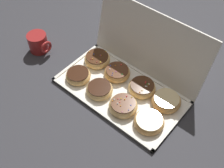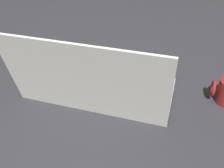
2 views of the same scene
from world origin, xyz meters
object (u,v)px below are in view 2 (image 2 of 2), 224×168
sprinkle_donut_5 (115,92)px  sprinkle_donut_4 (148,99)px  sprinkle_donut_6 (82,87)px  sprinkle_donut_2 (93,70)px  glazed_ring_donut_7 (53,83)px  chocolate_frosted_donut_0 (153,80)px  glazed_ring_donut_3 (66,67)px  donut_box (103,86)px  chocolate_frosted_donut_1 (123,76)px

sprinkle_donut_5 → sprinkle_donut_4: bearing=177.3°
sprinkle_donut_6 → sprinkle_donut_2: bearing=-90.1°
glazed_ring_donut_7 → chocolate_frosted_donut_0: bearing=-160.4°
glazed_ring_donut_3 → sprinkle_donut_5: size_ratio=1.04×
donut_box → sprinkle_donut_6: sprinkle_donut_6 is taller
chocolate_frosted_donut_1 → sprinkle_donut_5: (-0.00, 0.12, 0.00)m
sprinkle_donut_2 → glazed_ring_donut_7: sprinkle_donut_2 is taller
sprinkle_donut_4 → glazed_ring_donut_7: 0.36m
glazed_ring_donut_3 → glazed_ring_donut_7: size_ratio=0.98×
chocolate_frosted_donut_0 → sprinkle_donut_2: size_ratio=0.94×
chocolate_frosted_donut_0 → chocolate_frosted_donut_1: same height
sprinkle_donut_5 → chocolate_frosted_donut_1: bearing=-88.5°
chocolate_frosted_donut_1 → sprinkle_donut_5: size_ratio=0.98×
sprinkle_donut_4 → sprinkle_donut_5: bearing=-2.7°
chocolate_frosted_donut_0 → glazed_ring_donut_3: same height
chocolate_frosted_donut_0 → glazed_ring_donut_3: size_ratio=0.92×
sprinkle_donut_4 → sprinkle_donut_6: bearing=-0.6°
sprinkle_donut_5 → sprinkle_donut_2: bearing=-42.9°
chocolate_frosted_donut_0 → glazed_ring_donut_3: bearing=1.0°
donut_box → sprinkle_donut_4: sprinkle_donut_4 is taller
chocolate_frosted_donut_1 → sprinkle_donut_5: bearing=91.5°
donut_box → sprinkle_donut_2: sprinkle_donut_2 is taller
donut_box → sprinkle_donut_2: bearing=-44.5°
sprinkle_donut_6 → glazed_ring_donut_7: 0.11m
donut_box → sprinkle_donut_2: (0.06, -0.06, 0.03)m
chocolate_frosted_donut_1 → glazed_ring_donut_3: same height
glazed_ring_donut_7 → sprinkle_donut_2: bearing=-131.3°
glazed_ring_donut_7 → chocolate_frosted_donut_1: bearing=-152.2°
sprinkle_donut_4 → glazed_ring_donut_7: (0.36, 0.00, -0.00)m
glazed_ring_donut_7 → glazed_ring_donut_3: bearing=-88.1°
sprinkle_donut_2 → sprinkle_donut_4: (-0.25, 0.13, -0.00)m
sprinkle_donut_4 → sprinkle_donut_5: size_ratio=1.03×
sprinkle_donut_5 → sprinkle_donut_6: (0.13, 0.00, -0.00)m
sprinkle_donut_4 → glazed_ring_donut_7: size_ratio=0.98×
chocolate_frosted_donut_1 → glazed_ring_donut_3: 0.24m
donut_box → glazed_ring_donut_3: 0.19m
sprinkle_donut_2 → glazed_ring_donut_3: (0.12, 0.01, -0.00)m
glazed_ring_donut_3 → sprinkle_donut_5: bearing=155.5°
chocolate_frosted_donut_1 → glazed_ring_donut_7: glazed_ring_donut_7 is taller
sprinkle_donut_2 → sprinkle_donut_4: 0.28m
chocolate_frosted_donut_0 → glazed_ring_donut_7: glazed_ring_donut_7 is taller
chocolate_frosted_donut_1 → sprinkle_donut_4: size_ratio=0.95×
sprinkle_donut_2 → sprinkle_donut_4: size_ratio=0.98×
chocolate_frosted_donut_0 → glazed_ring_donut_7: 0.38m
sprinkle_donut_2 → sprinkle_donut_6: sprinkle_donut_2 is taller
glazed_ring_donut_3 → sprinkle_donut_5: 0.27m
glazed_ring_donut_3 → sprinkle_donut_4: 0.39m
donut_box → chocolate_frosted_donut_0: 0.19m
chocolate_frosted_donut_1 → sprinkle_donut_2: size_ratio=0.97×
sprinkle_donut_6 → glazed_ring_donut_3: bearing=-44.6°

